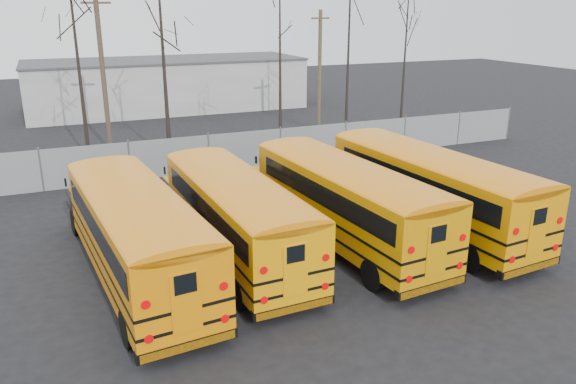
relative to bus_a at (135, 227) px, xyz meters
name	(u,v)px	position (x,y,z in m)	size (l,w,h in m)	color
ground	(307,265)	(5.33, -1.07, -1.80)	(120.00, 120.00, 0.00)	black
fence	(209,154)	(5.33, 10.93, -0.80)	(40.00, 0.04, 2.00)	gray
distant_building	(167,85)	(7.33, 30.93, 0.20)	(22.00, 8.00, 4.00)	beige
bus_a	(135,227)	(0.00, 0.00, 0.00)	(3.50, 11.17, 3.08)	black
bus_b	(234,209)	(3.35, 0.50, -0.06)	(2.83, 10.71, 2.97)	black
bus_c	(343,195)	(7.31, 0.16, 0.01)	(3.41, 11.22, 3.10)	black
bus_d	(427,183)	(10.89, 0.10, 0.05)	(3.52, 11.49, 3.17)	black
utility_pole_left	(103,72)	(1.11, 17.69, 2.83)	(1.61, 0.28, 9.03)	#4D392B
utility_pole_right	(320,71)	(14.96, 17.71, 2.33)	(1.42, 0.39, 8.04)	brown
tree_3	(77,56)	(-0.27, 15.67, 3.95)	(0.26, 0.26, 11.50)	black
tree_4	(164,67)	(3.91, 13.97, 3.37)	(0.26, 0.26, 10.35)	black
tree_5	(280,70)	(10.33, 13.37, 3.01)	(0.26, 0.26, 9.63)	black
tree_6	(349,42)	(15.69, 15.15, 4.34)	(0.26, 0.26, 12.29)	black
tree_7	(405,59)	(20.47, 15.95, 3.07)	(0.26, 0.26, 9.75)	black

